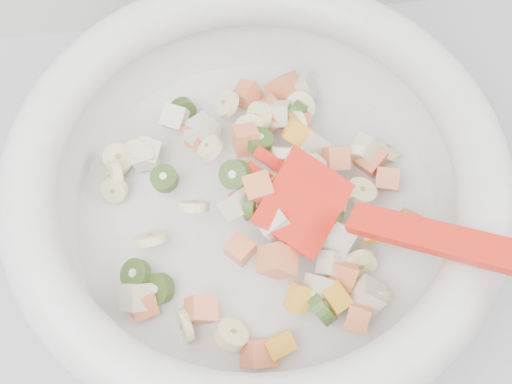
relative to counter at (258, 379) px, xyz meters
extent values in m
cube|color=#9E9DA3|center=(0.00, 0.00, 0.00)|extent=(2.00, 0.60, 0.90)
cylinder|color=silver|center=(0.00, 0.05, 0.46)|extent=(0.32, 0.32, 0.02)
torus|color=silver|center=(0.00, 0.05, 0.53)|extent=(0.39, 0.39, 0.04)
cylinder|color=beige|center=(-0.11, 0.09, 0.48)|extent=(0.02, 0.04, 0.04)
cylinder|color=beige|center=(-0.05, 0.04, 0.50)|extent=(0.03, 0.02, 0.03)
cylinder|color=beige|center=(-0.06, -0.05, 0.48)|extent=(0.01, 0.04, 0.04)
cylinder|color=beige|center=(-0.08, 0.03, 0.49)|extent=(0.04, 0.03, 0.03)
cylinder|color=beige|center=(0.09, -0.04, 0.48)|extent=(0.03, 0.02, 0.03)
cylinder|color=beige|center=(0.00, 0.11, 0.50)|extent=(0.04, 0.04, 0.01)
cylinder|color=beige|center=(0.09, 0.05, 0.49)|extent=(0.03, 0.03, 0.02)
cylinder|color=beige|center=(-0.11, 0.11, 0.48)|extent=(0.04, 0.03, 0.02)
cylinder|color=beige|center=(0.12, 0.09, 0.48)|extent=(0.03, 0.03, 0.03)
cylinder|color=beige|center=(0.05, 0.14, 0.49)|extent=(0.03, 0.03, 0.02)
cylinder|color=beige|center=(-0.03, -0.06, 0.48)|extent=(0.03, 0.03, 0.03)
cylinder|color=beige|center=(0.08, -0.01, 0.48)|extent=(0.04, 0.02, 0.04)
cylinder|color=beige|center=(0.02, 0.02, 0.50)|extent=(0.02, 0.03, 0.03)
cylinder|color=beige|center=(0.05, 0.11, 0.50)|extent=(0.02, 0.03, 0.03)
cylinder|color=beige|center=(0.07, 0.05, 0.50)|extent=(0.03, 0.03, 0.03)
cylinder|color=beige|center=(0.03, 0.08, 0.51)|extent=(0.04, 0.03, 0.03)
cylinder|color=beige|center=(-0.01, 0.15, 0.49)|extent=(0.03, 0.03, 0.03)
cylinder|color=beige|center=(-0.09, 0.11, 0.48)|extent=(0.03, 0.03, 0.03)
cylinder|color=beige|center=(-0.03, 0.09, 0.50)|extent=(0.03, 0.03, 0.02)
cylinder|color=beige|center=(0.09, 0.08, 0.49)|extent=(0.03, 0.02, 0.03)
cylinder|color=beige|center=(0.01, 0.12, 0.50)|extent=(0.02, 0.03, 0.03)
cylinder|color=beige|center=(-0.11, 0.08, 0.48)|extent=(0.03, 0.02, 0.03)
cylinder|color=beige|center=(0.03, 0.13, 0.49)|extent=(0.03, 0.03, 0.03)
cylinder|color=beige|center=(-0.09, 0.11, 0.48)|extent=(0.03, 0.03, 0.03)
cube|color=#FF7A50|center=(0.12, 0.06, 0.48)|extent=(0.03, 0.03, 0.03)
cube|color=#FF7A50|center=(0.02, 0.13, 0.49)|extent=(0.04, 0.03, 0.04)
cube|color=#FF7A50|center=(0.12, 0.01, 0.48)|extent=(0.03, 0.03, 0.03)
cube|color=#FF7A50|center=(0.06, -0.02, 0.48)|extent=(0.03, 0.03, 0.03)
cube|color=#FF7A50|center=(0.04, 0.16, 0.48)|extent=(0.04, 0.03, 0.04)
cube|color=#FF7A50|center=(-0.01, 0.00, 0.50)|extent=(0.03, 0.03, 0.02)
cube|color=#FF7A50|center=(0.11, 0.08, 0.48)|extent=(0.04, 0.03, 0.03)
cube|color=#FF7A50|center=(-0.01, -0.07, 0.48)|extent=(0.03, 0.03, 0.03)
cube|color=#FF7A50|center=(-0.09, -0.02, 0.47)|extent=(0.03, 0.03, 0.03)
cube|color=#FF7A50|center=(0.00, 0.10, 0.51)|extent=(0.02, 0.03, 0.03)
cube|color=#FF7A50|center=(0.06, 0.04, 0.50)|extent=(0.03, 0.03, 0.03)
cube|color=#FF7A50|center=(-0.05, -0.04, 0.48)|extent=(0.03, 0.02, 0.03)
cube|color=#FF7A50|center=(-0.04, 0.12, 0.49)|extent=(0.03, 0.03, 0.03)
cube|color=#FF7A50|center=(0.05, 0.12, 0.49)|extent=(0.03, 0.03, 0.03)
cube|color=#FF7A50|center=(0.07, -0.05, 0.48)|extent=(0.03, 0.03, 0.03)
cube|color=#FF7A50|center=(0.00, 0.04, 0.52)|extent=(0.02, 0.02, 0.02)
cube|color=#FF7A50|center=(0.01, 0.16, 0.48)|extent=(0.03, 0.03, 0.03)
cube|color=#FF7A50|center=(0.01, -0.01, 0.50)|extent=(0.04, 0.03, 0.03)
cube|color=#FF7A50|center=(0.07, 0.08, 0.49)|extent=(0.02, 0.03, 0.03)
cylinder|color=#558A2E|center=(-0.10, 0.00, 0.48)|extent=(0.03, 0.03, 0.02)
cylinder|color=#558A2E|center=(0.00, 0.03, 0.52)|extent=(0.02, 0.03, 0.03)
cylinder|color=#558A2E|center=(-0.07, 0.08, 0.49)|extent=(0.03, 0.03, 0.01)
cylinder|color=#558A2E|center=(-0.08, -0.01, 0.48)|extent=(0.03, 0.04, 0.03)
cylinder|color=#558A2E|center=(-0.01, 0.06, 0.52)|extent=(0.03, 0.03, 0.03)
cylinder|color=#558A2E|center=(0.07, 0.03, 0.49)|extent=(0.02, 0.04, 0.03)
cylinder|color=#558A2E|center=(-0.05, 0.15, 0.48)|extent=(0.03, 0.02, 0.03)
cylinder|color=#558A2E|center=(0.05, 0.13, 0.49)|extent=(0.03, 0.03, 0.03)
cylinder|color=#558A2E|center=(0.04, -0.05, 0.49)|extent=(0.03, 0.03, 0.04)
cylinder|color=#558A2E|center=(0.01, 0.09, 0.51)|extent=(0.03, 0.03, 0.02)
cube|color=beige|center=(0.10, 0.09, 0.49)|extent=(0.03, 0.03, 0.03)
cube|color=beige|center=(0.04, 0.07, 0.51)|extent=(0.03, 0.03, 0.02)
cube|color=beige|center=(-0.09, 0.11, 0.48)|extent=(0.03, 0.02, 0.02)
cube|color=beige|center=(0.08, -0.04, 0.48)|extent=(0.03, 0.03, 0.03)
cube|color=beige|center=(0.03, 0.13, 0.49)|extent=(0.03, 0.03, 0.03)
cube|color=beige|center=(-0.08, 0.11, 0.48)|extent=(0.03, 0.03, 0.03)
cube|color=beige|center=(0.06, 0.09, 0.49)|extent=(0.03, 0.03, 0.03)
cube|color=beige|center=(0.06, 0.16, 0.48)|extent=(0.03, 0.03, 0.03)
cube|color=beige|center=(-0.10, -0.02, 0.48)|extent=(0.03, 0.03, 0.04)
cube|color=beige|center=(0.05, 0.06, 0.50)|extent=(0.03, 0.04, 0.03)
cube|color=beige|center=(0.06, -0.01, 0.49)|extent=(0.03, 0.02, 0.03)
cube|color=beige|center=(0.04, -0.03, 0.49)|extent=(0.03, 0.02, 0.03)
cube|color=beige|center=(-0.01, 0.03, 0.51)|extent=(0.03, 0.03, 0.03)
cube|color=beige|center=(0.01, 0.02, 0.51)|extent=(0.03, 0.03, 0.03)
cube|color=beige|center=(0.06, 0.00, 0.49)|extent=(0.03, 0.03, 0.02)
cube|color=beige|center=(-0.03, 0.12, 0.49)|extent=(0.03, 0.03, 0.03)
cube|color=beige|center=(-0.06, 0.14, 0.49)|extent=(0.03, 0.03, 0.03)
cube|color=orange|center=(0.03, -0.04, 0.49)|extent=(0.02, 0.03, 0.03)
cube|color=orange|center=(0.05, 0.10, 0.50)|extent=(0.03, 0.03, 0.03)
cube|color=orange|center=(0.02, 0.05, 0.51)|extent=(0.03, 0.03, 0.02)
cube|color=orange|center=(0.05, -0.04, 0.49)|extent=(0.03, 0.03, 0.02)
cube|color=orange|center=(0.01, -0.07, 0.48)|extent=(0.03, 0.02, 0.02)
cube|color=orange|center=(0.02, 0.13, 0.49)|extent=(0.03, 0.02, 0.03)
cube|color=orange|center=(0.09, 0.01, 0.49)|extent=(0.02, 0.03, 0.02)
cube|color=red|center=(0.04, 0.03, 0.52)|extent=(0.09, 0.09, 0.04)
cube|color=red|center=(0.02, 0.07, 0.51)|extent=(0.03, 0.02, 0.02)
cube|color=red|center=(0.01, 0.06, 0.51)|extent=(0.03, 0.02, 0.02)
cube|color=red|center=(0.00, 0.04, 0.51)|extent=(0.03, 0.02, 0.02)
cube|color=red|center=(-0.01, 0.03, 0.51)|extent=(0.03, 0.02, 0.02)
cube|color=red|center=(0.15, -0.05, 0.57)|extent=(0.18, 0.13, 0.08)
camera|label=1|loc=(-0.02, -0.18, 0.96)|focal=45.00mm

